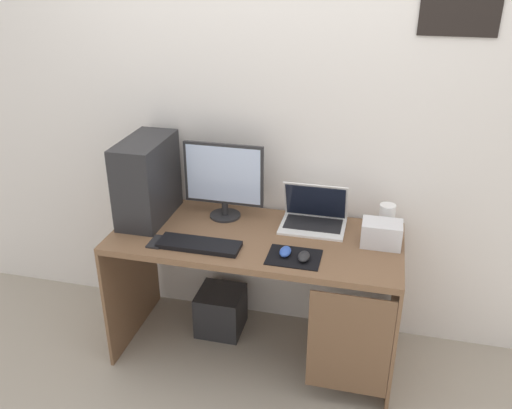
# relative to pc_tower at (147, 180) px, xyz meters

# --- Properties ---
(ground_plane) EXTENTS (8.00, 8.00, 0.00)m
(ground_plane) POSITION_rel_pc_tower_xyz_m (0.63, -0.07, -0.98)
(ground_plane) COLOR #9E9384
(wall_back) EXTENTS (4.00, 0.05, 2.60)m
(wall_back) POSITION_rel_pc_tower_xyz_m (0.63, 0.30, 0.32)
(wall_back) COLOR silver
(wall_back) RESTS_ON ground_plane
(desk) EXTENTS (1.52, 0.66, 0.75)m
(desk) POSITION_rel_pc_tower_xyz_m (0.65, -0.08, -0.37)
(desk) COLOR brown
(desk) RESTS_ON ground_plane
(pc_tower) EXTENTS (0.22, 0.44, 0.45)m
(pc_tower) POSITION_rel_pc_tower_xyz_m (0.00, 0.00, 0.00)
(pc_tower) COLOR #232326
(pc_tower) RESTS_ON desk
(monitor) EXTENTS (0.44, 0.17, 0.43)m
(monitor) POSITION_rel_pc_tower_xyz_m (0.41, 0.10, 0.00)
(monitor) COLOR #232326
(monitor) RESTS_ON desk
(laptop) EXTENTS (0.35, 0.25, 0.24)m
(laptop) POSITION_rel_pc_tower_xyz_m (0.90, 0.11, -0.18)
(laptop) COLOR white
(laptop) RESTS_ON desk
(speaker) EXTENTS (0.08, 0.08, 0.15)m
(speaker) POSITION_rel_pc_tower_xyz_m (1.29, 0.15, -0.15)
(speaker) COLOR white
(speaker) RESTS_ON desk
(projector) EXTENTS (0.20, 0.14, 0.13)m
(projector) POSITION_rel_pc_tower_xyz_m (1.27, -0.01, -0.16)
(projector) COLOR silver
(projector) RESTS_ON desk
(keyboard) EXTENTS (0.42, 0.14, 0.02)m
(keyboard) POSITION_rel_pc_tower_xyz_m (0.38, -0.26, -0.21)
(keyboard) COLOR black
(keyboard) RESTS_ON desk
(mousepad) EXTENTS (0.26, 0.20, 0.00)m
(mousepad) POSITION_rel_pc_tower_xyz_m (0.86, -0.25, -0.22)
(mousepad) COLOR black
(mousepad) RESTS_ON desk
(mouse_left) EXTENTS (0.06, 0.10, 0.03)m
(mouse_left) POSITION_rel_pc_tower_xyz_m (0.82, -0.24, -0.20)
(mouse_left) COLOR #2D51B2
(mouse_left) RESTS_ON mousepad
(mouse_right) EXTENTS (0.06, 0.10, 0.03)m
(mouse_right) POSITION_rel_pc_tower_xyz_m (0.91, -0.26, -0.20)
(mouse_right) COLOR #232326
(mouse_right) RESTS_ON mousepad
(cell_phone) EXTENTS (0.07, 0.13, 0.01)m
(cell_phone) POSITION_rel_pc_tower_xyz_m (0.15, -0.27, -0.22)
(cell_phone) COLOR #232326
(cell_phone) RESTS_ON desk
(subwoofer) EXTENTS (0.27, 0.27, 0.27)m
(subwoofer) POSITION_rel_pc_tower_xyz_m (0.38, 0.06, -0.85)
(subwoofer) COLOR #232326
(subwoofer) RESTS_ON ground_plane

